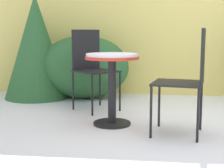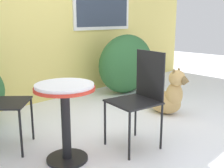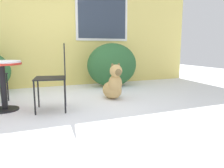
% 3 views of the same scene
% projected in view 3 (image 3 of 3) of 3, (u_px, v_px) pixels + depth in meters
% --- Properties ---
extents(ground_plane, '(16.00, 16.00, 0.00)m').
position_uv_depth(ground_plane, '(71.00, 108.00, 3.58)').
color(ground_plane, white).
extents(house_wall, '(8.00, 0.10, 3.12)m').
position_uv_depth(house_wall, '(53.00, 23.00, 5.35)').
color(house_wall, '#E5D16B').
rests_on(house_wall, ground_plane).
extents(shrub_middle, '(1.30, 0.65, 1.08)m').
position_uv_depth(shrub_middle, '(112.00, 65.00, 5.45)').
color(shrub_middle, '#2D6033').
rests_on(shrub_middle, ground_plane).
extents(patio_table, '(0.58, 0.58, 0.77)m').
position_uv_depth(patio_table, '(2.00, 74.00, 3.34)').
color(patio_table, black).
rests_on(patio_table, ground_plane).
extents(patio_chair_far_side, '(0.55, 0.55, 1.03)m').
position_uv_depth(patio_chair_far_side, '(56.00, 73.00, 3.36)').
color(patio_chair_far_side, black).
rests_on(patio_chair_far_side, ground_plane).
extents(dog, '(0.35, 0.72, 0.69)m').
position_uv_depth(dog, '(113.00, 86.00, 4.15)').
color(dog, tan).
rests_on(dog, ground_plane).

